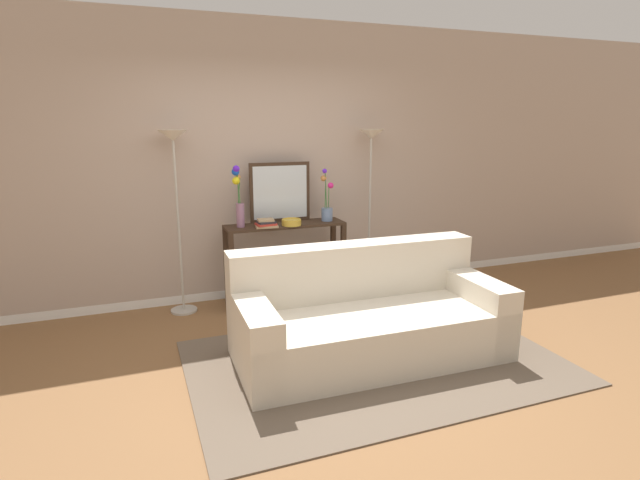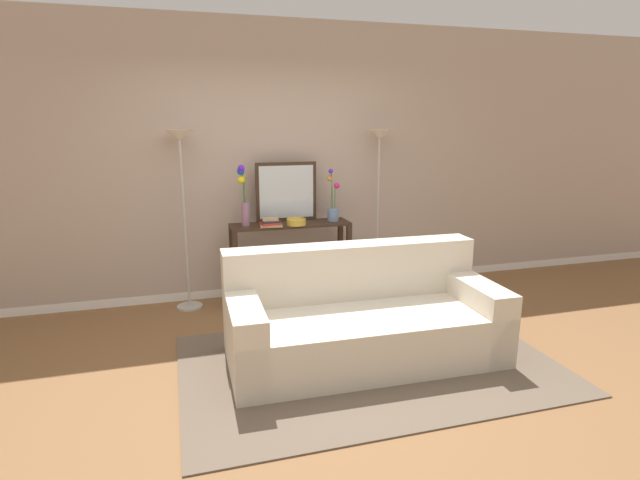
# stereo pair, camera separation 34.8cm
# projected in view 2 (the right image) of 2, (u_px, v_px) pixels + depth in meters

# --- Properties ---
(ground_plane) EXTENTS (16.00, 16.00, 0.02)m
(ground_plane) POSITION_uv_depth(u_px,v_px,m) (313.00, 372.00, 3.91)
(ground_plane) COLOR brown
(back_wall) EXTENTS (12.00, 0.15, 2.90)m
(back_wall) POSITION_uv_depth(u_px,v_px,m) (263.00, 162.00, 5.42)
(back_wall) COLOR white
(back_wall) RESTS_ON ground
(area_rug) EXTENTS (2.91, 1.88, 0.01)m
(area_rug) POSITION_uv_depth(u_px,v_px,m) (368.00, 364.00, 4.01)
(area_rug) COLOR brown
(area_rug) RESTS_ON ground
(couch) EXTENTS (2.17, 1.01, 0.88)m
(couch) POSITION_uv_depth(u_px,v_px,m) (362.00, 321.00, 4.09)
(couch) COLOR beige
(couch) RESTS_ON ground
(console_table) EXTENTS (1.25, 0.34, 0.84)m
(console_table) POSITION_uv_depth(u_px,v_px,m) (291.00, 248.00, 5.33)
(console_table) COLOR #382619
(console_table) RESTS_ON ground
(floor_lamp_left) EXTENTS (0.28, 0.28, 1.80)m
(floor_lamp_left) POSITION_uv_depth(u_px,v_px,m) (181.00, 170.00, 4.91)
(floor_lamp_left) COLOR #B7B2A8
(floor_lamp_left) RESTS_ON ground
(floor_lamp_right) EXTENTS (0.28, 0.28, 1.80)m
(floor_lamp_right) POSITION_uv_depth(u_px,v_px,m) (379.00, 165.00, 5.48)
(floor_lamp_right) COLOR #B7B2A8
(floor_lamp_right) RESTS_ON ground
(wall_mirror) EXTENTS (0.65, 0.02, 0.62)m
(wall_mirror) POSITION_uv_depth(u_px,v_px,m) (286.00, 192.00, 5.32)
(wall_mirror) COLOR #382619
(wall_mirror) RESTS_ON console_table
(vase_tall_flowers) EXTENTS (0.11, 0.11, 0.62)m
(vase_tall_flowers) POSITION_uv_depth(u_px,v_px,m) (244.00, 196.00, 5.06)
(vase_tall_flowers) COLOR gray
(vase_tall_flowers) RESTS_ON console_table
(vase_short_flowers) EXTENTS (0.13, 0.12, 0.56)m
(vase_short_flowers) POSITION_uv_depth(u_px,v_px,m) (333.00, 206.00, 5.35)
(vase_short_flowers) COLOR #6B84AD
(vase_short_flowers) RESTS_ON console_table
(fruit_bowl) EXTENTS (0.20, 0.20, 0.06)m
(fruit_bowl) POSITION_uv_depth(u_px,v_px,m) (296.00, 222.00, 5.17)
(fruit_bowl) COLOR gold
(fruit_bowl) RESTS_ON console_table
(book_stack) EXTENTS (0.23, 0.18, 0.08)m
(book_stack) POSITION_uv_depth(u_px,v_px,m) (271.00, 223.00, 5.10)
(book_stack) COLOR tan
(book_stack) RESTS_ON console_table
(book_row_under_console) EXTENTS (0.42, 0.17, 0.12)m
(book_row_under_console) POSITION_uv_depth(u_px,v_px,m) (264.00, 298.00, 5.36)
(book_row_under_console) COLOR #236033
(book_row_under_console) RESTS_ON ground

